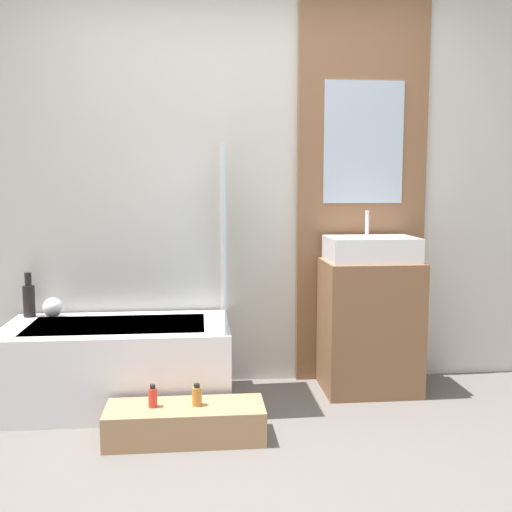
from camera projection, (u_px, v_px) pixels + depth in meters
name	position (u px, v px, depth m)	size (l,w,h in m)	color
ground_plane	(276.00, 502.00, 2.45)	(12.00, 12.00, 0.00)	#605B56
wall_tiled_back	(245.00, 183.00, 3.85)	(4.20, 0.06, 2.60)	beige
wall_wood_accent	(362.00, 180.00, 3.87)	(0.84, 0.04, 2.60)	brown
bathtub	(118.00, 364.00, 3.52)	(1.30, 0.69, 0.48)	white
glass_shower_screen	(223.00, 235.00, 3.45)	(0.01, 0.59, 1.04)	silver
wooden_step_bench	(185.00, 422.00, 3.05)	(0.81, 0.30, 0.18)	#A87F56
vanity_cabinet	(369.00, 326.00, 3.74)	(0.58, 0.44, 0.82)	brown
sink	(371.00, 249.00, 3.69)	(0.54, 0.37, 0.31)	white
vase_tall_dark	(29.00, 299.00, 3.68)	(0.07, 0.07, 0.27)	black
vase_round_light	(53.00, 307.00, 3.67)	(0.12, 0.12, 0.12)	white
bottle_soap_primary	(153.00, 397.00, 3.01)	(0.04, 0.04, 0.12)	red
bottle_soap_secondary	(197.00, 396.00, 3.03)	(0.05, 0.05, 0.11)	#B2752D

